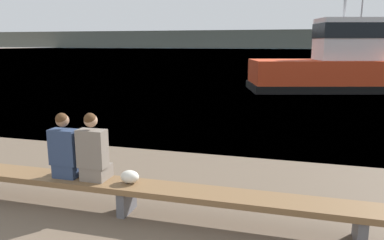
{
  "coord_description": "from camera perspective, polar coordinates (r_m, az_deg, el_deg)",
  "views": [
    {
      "loc": [
        2.49,
        -1.25,
        2.46
      ],
      "look_at": [
        0.33,
        6.43,
        0.8
      ],
      "focal_mm": 35.0,
      "sensor_mm": 36.0,
      "label": 1
    }
  ],
  "objects": [
    {
      "name": "water_surface",
      "position": [
        127.91,
        14.83,
        10.22
      ],
      "size": [
        240.0,
        240.0,
        0.0
      ],
      "primitive_type": "plane",
      "color": "#5684A3",
      "rests_on": "ground"
    },
    {
      "name": "shopping_bag",
      "position": [
        5.56,
        -9.47,
        -8.53
      ],
      "size": [
        0.28,
        0.21,
        0.19
      ],
      "color": "beige",
      "rests_on": "bench_main"
    },
    {
      "name": "person_left",
      "position": [
        5.94,
        -18.73,
        -4.35
      ],
      "size": [
        0.42,
        0.38,
        1.0
      ],
      "color": "navy",
      "rests_on": "bench_main"
    },
    {
      "name": "moored_sailboat",
      "position": [
        33.2,
        24.55,
        7.33
      ],
      "size": [
        9.11,
        5.52,
        8.44
      ],
      "rotation": [
        0.0,
        0.0,
        1.2
      ],
      "color": "silver",
      "rests_on": "water_surface"
    },
    {
      "name": "far_shoreline",
      "position": [
        178.9,
        15.24,
        11.82
      ],
      "size": [
        600.0,
        12.0,
        8.12
      ],
      "primitive_type": "cube",
      "color": "#4C4C42",
      "rests_on": "ground"
    },
    {
      "name": "tugboat_red",
      "position": [
        21.02,
        21.53,
        7.36
      ],
      "size": [
        9.52,
        5.59,
        6.61
      ],
      "rotation": [
        0.0,
        0.0,
        1.85
      ],
      "color": "red",
      "rests_on": "water_surface"
    },
    {
      "name": "bench_main",
      "position": [
        5.62,
        -9.99,
        -10.22
      ],
      "size": [
        6.94,
        0.52,
        0.45
      ],
      "color": "brown",
      "rests_on": "ground"
    },
    {
      "name": "person_right",
      "position": [
        5.69,
        -14.81,
        -4.71
      ],
      "size": [
        0.42,
        0.38,
        1.02
      ],
      "color": "#70665B",
      "rests_on": "bench_main"
    }
  ]
}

